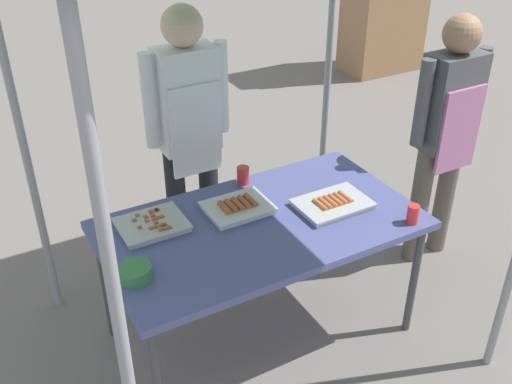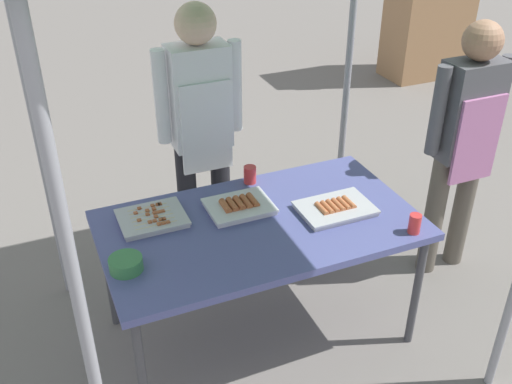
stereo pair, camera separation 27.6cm
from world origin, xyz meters
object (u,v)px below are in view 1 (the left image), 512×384
at_px(drink_cup_near_edge, 243,175).
at_px(vendor_woman, 189,123).
at_px(stall_table, 261,230).
at_px(drink_cup_by_wok, 413,214).
at_px(condiment_bowl, 135,273).
at_px(tray_grilled_sausages, 333,204).
at_px(tray_meat_skewers, 152,225).
at_px(tray_pork_links, 238,207).
at_px(customer_nearby, 446,124).

height_order(drink_cup_near_edge, vendor_woman, vendor_woman).
relative_size(stall_table, drink_cup_by_wok, 15.81).
bearing_deg(condiment_bowl, tray_grilled_sausages, 2.92).
bearing_deg(tray_meat_skewers, stall_table, -23.76).
height_order(tray_grilled_sausages, tray_pork_links, tray_pork_links).
xyz_separation_m(drink_cup_near_edge, vendor_woman, (-0.16, 0.37, 0.20)).
relative_size(tray_pork_links, condiment_bowl, 2.21).
height_order(tray_meat_skewers, drink_cup_by_wok, drink_cup_by_wok).
height_order(tray_meat_skewers, drink_cup_near_edge, drink_cup_near_edge).
distance_m(condiment_bowl, drink_cup_near_edge, 0.96).
bearing_deg(condiment_bowl, drink_cup_by_wok, -10.77).
xyz_separation_m(stall_table, tray_pork_links, (-0.05, 0.15, 0.07)).
bearing_deg(vendor_woman, stall_table, 93.82).
relative_size(tray_meat_skewers, customer_nearby, 0.21).
relative_size(drink_cup_by_wok, vendor_woman, 0.06).
xyz_separation_m(drink_cup_near_edge, drink_cup_by_wok, (0.56, -0.77, 0.00)).
relative_size(tray_grilled_sausages, tray_meat_skewers, 1.15).
bearing_deg(stall_table, drink_cup_by_wok, -29.72).
xyz_separation_m(tray_pork_links, drink_cup_near_edge, (0.16, 0.24, 0.03)).
distance_m(condiment_bowl, drink_cup_by_wok, 1.39).
height_order(stall_table, vendor_woman, vendor_woman).
bearing_deg(stall_table, drink_cup_near_edge, 74.70).
bearing_deg(tray_pork_links, tray_meat_skewers, 171.19).
height_order(condiment_bowl, drink_cup_by_wok, drink_cup_by_wok).
height_order(drink_cup_near_edge, customer_nearby, customer_nearby).
height_order(tray_grilled_sausages, tray_meat_skewers, tray_grilled_sausages).
bearing_deg(condiment_bowl, vendor_woman, 53.25).
distance_m(drink_cup_by_wok, vendor_woman, 1.36).
height_order(tray_meat_skewers, condiment_bowl, condiment_bowl).
distance_m(tray_grilled_sausages, vendor_woman, 0.97).
xyz_separation_m(tray_grilled_sausages, customer_nearby, (0.94, 0.17, 0.18)).
bearing_deg(drink_cup_by_wok, tray_pork_links, 143.52).
distance_m(tray_meat_skewers, vendor_woman, 0.74).
xyz_separation_m(stall_table, condiment_bowl, (-0.71, -0.12, 0.08)).
bearing_deg(drink_cup_near_edge, customer_nearby, -12.94).
relative_size(condiment_bowl, drink_cup_by_wok, 1.51).
bearing_deg(vendor_woman, tray_meat_skewers, 50.21).
relative_size(tray_meat_skewers, tray_pork_links, 0.99).
bearing_deg(drink_cup_by_wok, customer_nearby, 35.71).
xyz_separation_m(condiment_bowl, vendor_woman, (0.65, 0.88, 0.22)).
bearing_deg(customer_nearby, drink_cup_near_edge, 167.06).
bearing_deg(tray_meat_skewers, vendor_woman, 50.21).
distance_m(tray_grilled_sausages, condiment_bowl, 1.11).
bearing_deg(stall_table, vendor_woman, 93.82).
height_order(tray_pork_links, vendor_woman, vendor_woman).
bearing_deg(tray_pork_links, tray_grilled_sausages, -25.13).
bearing_deg(tray_pork_links, condiment_bowl, -157.62).
bearing_deg(tray_meat_skewers, tray_grilled_sausages, -17.38).
xyz_separation_m(tray_pork_links, vendor_woman, (0.00, 0.61, 0.23)).
bearing_deg(tray_grilled_sausages, stall_table, 171.23).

